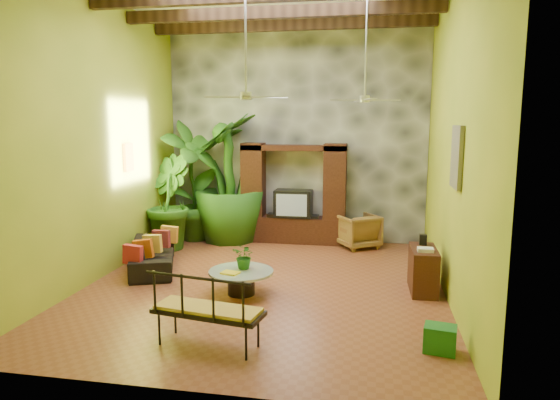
% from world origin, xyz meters
% --- Properties ---
extents(ground, '(7.00, 7.00, 0.00)m').
position_xyz_m(ground, '(0.00, 0.00, 0.00)').
color(ground, brown).
rests_on(ground, ground).
extents(back_wall, '(6.00, 0.02, 5.00)m').
position_xyz_m(back_wall, '(0.00, 3.50, 2.50)').
color(back_wall, olive).
rests_on(back_wall, ground).
extents(left_wall, '(0.02, 7.00, 5.00)m').
position_xyz_m(left_wall, '(-3.00, 0.00, 2.50)').
color(left_wall, olive).
rests_on(left_wall, ground).
extents(right_wall, '(0.02, 7.00, 5.00)m').
position_xyz_m(right_wall, '(3.00, 0.00, 2.50)').
color(right_wall, olive).
rests_on(right_wall, ground).
extents(stone_accent_wall, '(5.98, 0.10, 4.98)m').
position_xyz_m(stone_accent_wall, '(0.00, 3.44, 2.50)').
color(stone_accent_wall, '#3F4147').
rests_on(stone_accent_wall, ground).
extents(entertainment_center, '(2.40, 0.55, 2.30)m').
position_xyz_m(entertainment_center, '(0.00, 3.14, 0.97)').
color(entertainment_center, black).
rests_on(entertainment_center, ground).
extents(ceiling_fan_front, '(1.28, 1.28, 1.86)m').
position_xyz_m(ceiling_fan_front, '(-0.20, -0.40, 3.40)').
color(ceiling_fan_front, '#B9B8BD').
rests_on(ceiling_fan_front, ceiling).
extents(ceiling_fan_back, '(1.28, 1.28, 1.86)m').
position_xyz_m(ceiling_fan_back, '(1.60, 1.20, 3.40)').
color(ceiling_fan_back, '#B9B8BD').
rests_on(ceiling_fan_back, ceiling).
extents(wall_art_mask, '(0.06, 0.32, 0.55)m').
position_xyz_m(wall_art_mask, '(-2.96, 1.00, 2.10)').
color(wall_art_mask, gold).
rests_on(wall_art_mask, left_wall).
extents(wall_art_painting, '(0.06, 0.70, 0.90)m').
position_xyz_m(wall_art_painting, '(2.96, -0.60, 2.30)').
color(wall_art_painting, '#21557B').
rests_on(wall_art_painting, right_wall).
extents(sofa, '(1.39, 2.06, 0.56)m').
position_xyz_m(sofa, '(-2.30, 0.52, 0.28)').
color(sofa, black).
rests_on(sofa, ground).
extents(wicker_armchair, '(1.12, 1.13, 0.75)m').
position_xyz_m(wicker_armchair, '(1.50, 2.91, 0.37)').
color(wicker_armchair, brown).
rests_on(wicker_armchair, ground).
extents(tall_plant_a, '(1.62, 1.79, 2.83)m').
position_xyz_m(tall_plant_a, '(-2.35, 2.86, 1.41)').
color(tall_plant_a, '#2F6B1C').
rests_on(tall_plant_a, ground).
extents(tall_plant_b, '(1.38, 1.46, 2.08)m').
position_xyz_m(tall_plant_b, '(-2.65, 2.07, 1.04)').
color(tall_plant_b, '#2A6119').
rests_on(tall_plant_b, ground).
extents(tall_plant_c, '(1.68, 1.68, 2.97)m').
position_xyz_m(tall_plant_c, '(-1.49, 2.99, 1.49)').
color(tall_plant_c, '#255B18').
rests_on(tall_plant_c, ground).
extents(coffee_table, '(1.06, 1.06, 0.40)m').
position_xyz_m(coffee_table, '(-0.29, -0.52, 0.26)').
color(coffee_table, black).
rests_on(coffee_table, ground).
extents(centerpiece_plant, '(0.47, 0.44, 0.42)m').
position_xyz_m(centerpiece_plant, '(-0.25, -0.41, 0.61)').
color(centerpiece_plant, '#1D5616').
rests_on(centerpiece_plant, coffee_table).
extents(yellow_tray, '(0.32, 0.26, 0.03)m').
position_xyz_m(yellow_tray, '(-0.41, -0.72, 0.41)').
color(yellow_tray, yellow).
rests_on(yellow_tray, coffee_table).
extents(iron_bench, '(1.47, 0.74, 0.57)m').
position_xyz_m(iron_bench, '(-0.20, -2.51, 0.54)').
color(iron_bench, black).
rests_on(iron_bench, ground).
extents(side_console, '(0.43, 0.92, 0.73)m').
position_xyz_m(side_console, '(2.65, 0.17, 0.37)').
color(side_console, '#361811').
rests_on(side_console, ground).
extents(green_bin, '(0.43, 0.35, 0.33)m').
position_xyz_m(green_bin, '(2.65, -2.07, 0.17)').
color(green_bin, '#217C30').
rests_on(green_bin, ground).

